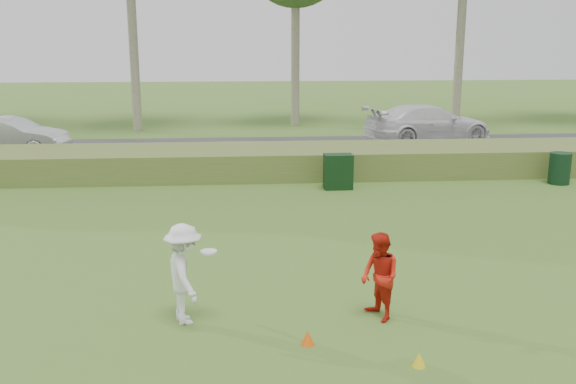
{
  "coord_description": "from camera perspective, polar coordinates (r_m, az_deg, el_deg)",
  "views": [
    {
      "loc": [
        -1.05,
        -9.26,
        4.5
      ],
      "look_at": [
        0.0,
        4.0,
        1.3
      ],
      "focal_mm": 40.0,
      "sensor_mm": 36.0,
      "label": 1
    }
  ],
  "objects": [
    {
      "name": "park_road",
      "position": [
        26.66,
        -2.2,
        3.87
      ],
      "size": [
        80.0,
        6.0,
        0.06
      ],
      "primitive_type": "cube",
      "color": "#2D2D2D",
      "rests_on": "ground"
    },
    {
      "name": "utility_cabinet",
      "position": [
        19.61,
        4.48,
        1.82
      ],
      "size": [
        0.87,
        0.55,
        1.07
      ],
      "primitive_type": "cube",
      "rotation": [
        0.0,
        0.0,
        0.02
      ],
      "color": "black",
      "rests_on": "ground"
    },
    {
      "name": "car_right",
      "position": [
        28.71,
        12.37,
        5.97
      ],
      "size": [
        5.98,
        3.53,
        1.63
      ],
      "primitive_type": "imported",
      "rotation": [
        0.0,
        0.0,
        1.81
      ],
      "color": "silver",
      "rests_on": "park_road"
    },
    {
      "name": "trash_bin",
      "position": [
        21.98,
        23.0,
        1.95
      ],
      "size": [
        0.69,
        0.69,
        0.99
      ],
      "primitive_type": "cylinder",
      "rotation": [
        0.0,
        0.0,
        -0.05
      ],
      "color": "black",
      "rests_on": "ground"
    },
    {
      "name": "player_red",
      "position": [
        10.6,
        8.16,
        -7.47
      ],
      "size": [
        0.76,
        0.85,
        1.46
      ],
      "primitive_type": "imported",
      "rotation": [
        0.0,
        0.0,
        -1.22
      ],
      "color": "red",
      "rests_on": "ground"
    },
    {
      "name": "ground",
      "position": [
        10.35,
        1.78,
        -12.26
      ],
      "size": [
        120.0,
        120.0,
        0.0
      ],
      "primitive_type": "plane",
      "color": "#3A6220",
      "rests_on": "ground"
    },
    {
      "name": "cone_orange",
      "position": [
        9.89,
        1.76,
        -12.82
      ],
      "size": [
        0.21,
        0.21,
        0.23
      ],
      "primitive_type": "cone",
      "color": "#E7560C",
      "rests_on": "ground"
    },
    {
      "name": "reed_strip",
      "position": [
        21.67,
        -1.67,
        2.75
      ],
      "size": [
        80.0,
        3.0,
        0.9
      ],
      "primitive_type": "cube",
      "color": "#4E6528",
      "rests_on": "ground"
    },
    {
      "name": "player_white",
      "position": [
        10.47,
        -9.22,
        -7.21
      ],
      "size": [
        0.99,
        1.2,
        1.65
      ],
      "rotation": [
        0.0,
        0.0,
        1.87
      ],
      "color": "white",
      "rests_on": "ground"
    },
    {
      "name": "cone_yellow",
      "position": [
        9.49,
        11.57,
        -14.37
      ],
      "size": [
        0.19,
        0.19,
        0.21
      ],
      "primitive_type": "cone",
      "color": "yellow",
      "rests_on": "ground"
    },
    {
      "name": "car_mid",
      "position": [
        27.37,
        -23.41,
        4.59
      ],
      "size": [
        4.48,
        2.1,
        1.42
      ],
      "primitive_type": "imported",
      "rotation": [
        0.0,
        0.0,
        1.43
      ],
      "color": "silver",
      "rests_on": "park_road"
    }
  ]
}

